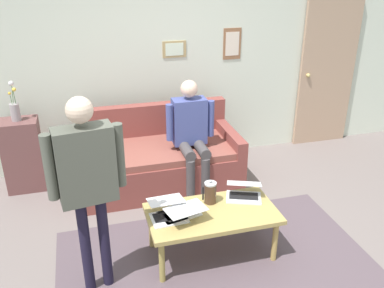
# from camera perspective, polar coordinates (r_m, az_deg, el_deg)

# --- Properties ---
(ground_plane) EXTENTS (7.68, 7.68, 0.00)m
(ground_plane) POSITION_cam_1_polar(r_m,az_deg,el_deg) (3.90, 3.23, -15.43)
(ground_plane) COLOR slate
(area_rug) EXTENTS (2.76, 1.57, 0.01)m
(area_rug) POSITION_cam_1_polar(r_m,az_deg,el_deg) (3.89, 3.12, -15.49)
(area_rug) COLOR #54454D
(area_rug) RESTS_ON ground_plane
(back_wall) EXTENTS (7.04, 0.11, 2.70)m
(back_wall) POSITION_cam_1_polar(r_m,az_deg,el_deg) (5.25, -4.17, 11.70)
(back_wall) COLOR silver
(back_wall) RESTS_ON ground_plane
(interior_door) EXTENTS (0.82, 0.09, 2.05)m
(interior_door) POSITION_cam_1_polar(r_m,az_deg,el_deg) (6.12, 18.01, 9.27)
(interior_door) COLOR tan
(interior_door) RESTS_ON ground_plane
(couch) EXTENTS (1.81, 0.93, 0.88)m
(couch) POSITION_cam_1_polar(r_m,az_deg,el_deg) (4.93, -4.47, -2.12)
(couch) COLOR brown
(couch) RESTS_ON ground_plane
(coffee_table) EXTENTS (1.14, 0.61, 0.45)m
(coffee_table) POSITION_cam_1_polar(r_m,az_deg,el_deg) (3.73, 2.77, -9.88)
(coffee_table) COLOR tan
(coffee_table) RESTS_ON ground_plane
(laptop_left) EXTENTS (0.40, 0.40, 0.12)m
(laptop_left) POSITION_cam_1_polar(r_m,az_deg,el_deg) (3.61, -1.41, -9.33)
(laptop_left) COLOR silver
(laptop_left) RESTS_ON coffee_table
(laptop_center) EXTENTS (0.40, 0.38, 0.15)m
(laptop_center) POSITION_cam_1_polar(r_m,az_deg,el_deg) (3.92, 7.12, -6.62)
(laptop_center) COLOR silver
(laptop_center) RESTS_ON coffee_table
(laptop_right) EXTENTS (0.32, 0.34, 0.15)m
(laptop_right) POSITION_cam_1_polar(r_m,az_deg,el_deg) (3.62, -3.33, -9.24)
(laptop_right) COLOR silver
(laptop_right) RESTS_ON coffee_table
(french_press) EXTENTS (0.13, 0.11, 0.23)m
(french_press) POSITION_cam_1_polar(r_m,az_deg,el_deg) (3.78, 2.53, -6.65)
(french_press) COLOR #4C3323
(french_press) RESTS_ON coffee_table
(side_shelf) EXTENTS (0.42, 0.32, 0.84)m
(side_shelf) POSITION_cam_1_polar(r_m,az_deg,el_deg) (5.13, -22.14, -1.41)
(side_shelf) COLOR brown
(side_shelf) RESTS_ON ground_plane
(flower_vase) EXTENTS (0.10, 0.11, 0.44)m
(flower_vase) POSITION_cam_1_polar(r_m,az_deg,el_deg) (4.93, -23.13, 4.43)
(flower_vase) COLOR #9E9396
(flower_vase) RESTS_ON side_shelf
(person_standing) EXTENTS (0.58, 0.24, 1.64)m
(person_standing) POSITION_cam_1_polar(r_m,az_deg,el_deg) (3.12, -14.22, -4.01)
(person_standing) COLOR black
(person_standing) RESTS_ON ground_plane
(person_seated) EXTENTS (0.55, 0.51, 1.28)m
(person_seated) POSITION_cam_1_polar(r_m,az_deg,el_deg) (4.62, -0.11, 1.86)
(person_seated) COLOR #464042
(person_seated) RESTS_ON ground_plane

